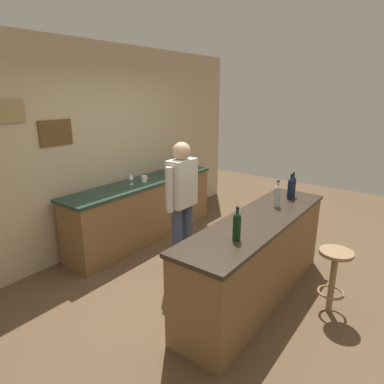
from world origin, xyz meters
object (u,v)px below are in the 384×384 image
object	(u,v)px
wine_glass_a	(131,177)
coffee_mug	(144,179)
wine_bottle_b	(277,195)
wine_bottle_d	(293,186)
wine_bottle_a	(237,225)
wine_bottle_c	(291,188)
wine_glass_b	(166,167)
bar_stool	(334,271)
bartender	(182,200)

from	to	relation	value
wine_glass_a	coffee_mug	distance (m)	0.22
wine_bottle_b	wine_glass_a	size ratio (longest dim) A/B	1.97
wine_bottle_b	wine_bottle_d	xyz separation A→B (m)	(0.47, 0.00, 0.00)
wine_bottle_a	wine_bottle_b	bearing A→B (deg)	3.91
wine_bottle_b	wine_glass_a	distance (m)	2.07
wine_bottle_a	wine_bottle_b	distance (m)	1.04
wine_bottle_a	wine_bottle_b	xyz separation A→B (m)	(1.04, 0.07, 0.00)
wine_glass_a	wine_bottle_d	bearing A→B (deg)	-69.82
wine_bottle_c	wine_glass_b	bearing A→B (deg)	86.91
wine_bottle_a	wine_glass_a	world-z (taller)	wine_bottle_a
bar_stool	wine_bottle_b	xyz separation A→B (m)	(0.23, 0.73, 0.60)
wine_bottle_b	coffee_mug	size ratio (longest dim) A/B	2.45
wine_glass_b	coffee_mug	xyz separation A→B (m)	(-0.56, -0.07, -0.06)
bartender	wine_bottle_a	bearing A→B (deg)	-118.08
wine_bottle_b	wine_glass_b	size ratio (longest dim) A/B	1.97
wine_bottle_b	wine_bottle_a	bearing A→B (deg)	-176.09
bar_stool	wine_glass_a	distance (m)	2.84
bar_stool	wine_bottle_a	xyz separation A→B (m)	(-0.81, 0.66, 0.60)
coffee_mug	wine_bottle_a	bearing A→B (deg)	-114.88
wine_bottle_b	wine_bottle_c	bearing A→B (deg)	-1.82
bar_stool	wine_glass_a	bearing A→B (deg)	91.09
wine_glass_b	wine_bottle_d	bearing A→B (deg)	-90.27
wine_glass_a	wine_glass_b	xyz separation A→B (m)	(0.76, 0.02, 0.00)
wine_bottle_b	coffee_mug	world-z (taller)	wine_bottle_b
wine_bottle_a	wine_glass_b	world-z (taller)	wine_bottle_a
wine_bottle_d	wine_glass_b	size ratio (longest dim) A/B	1.97
bartender	wine_bottle_a	world-z (taller)	bartender
bar_stool	wine_bottle_c	world-z (taller)	wine_bottle_c
wine_bottle_a	wine_bottle_c	xyz separation A→B (m)	(1.41, 0.06, 0.00)
wine_bottle_b	wine_glass_b	world-z (taller)	wine_bottle_b
wine_bottle_d	wine_glass_a	bearing A→B (deg)	110.18
bartender	wine_bottle_c	distance (m)	1.31
wine_bottle_b	wine_glass_b	bearing A→B (deg)	76.86
wine_bottle_d	wine_bottle_b	bearing A→B (deg)	-179.95
wine_glass_a	coffee_mug	xyz separation A→B (m)	(0.20, -0.05, -0.06)
wine_bottle_d	coffee_mug	xyz separation A→B (m)	(-0.55, 2.00, -0.11)
wine_bottle_d	wine_bottle_a	bearing A→B (deg)	-177.29
wine_bottle_a	coffee_mug	world-z (taller)	wine_bottle_a
bar_stool	wine_glass_b	world-z (taller)	wine_glass_b
bar_stool	wine_glass_b	distance (m)	2.94
wine_bottle_c	wine_bottle_d	xyz separation A→B (m)	(0.10, 0.01, 0.00)
bartender	wine_bottle_d	bearing A→B (deg)	-45.90
bar_stool	wine_glass_a	size ratio (longest dim) A/B	4.39
wine_bottle_a	coffee_mug	bearing A→B (deg)	65.12
wine_bottle_b	wine_bottle_c	world-z (taller)	same
bar_stool	wine_bottle_d	xyz separation A→B (m)	(0.70, 0.73, 0.60)
bartender	wine_glass_a	distance (m)	1.09
bartender	wine_bottle_d	world-z (taller)	bartender
wine_bottle_d	wine_glass_b	xyz separation A→B (m)	(0.01, 2.07, -0.05)
wine_bottle_d	wine_glass_b	world-z (taller)	wine_bottle_d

